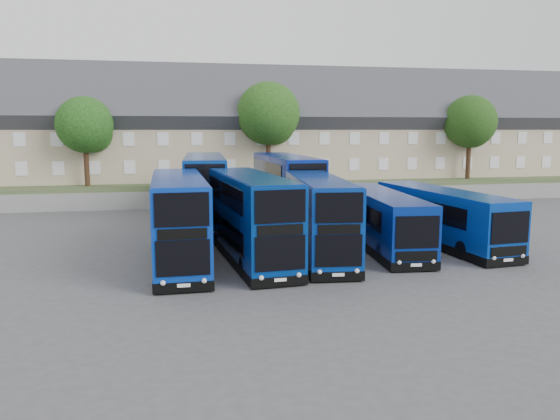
{
  "coord_description": "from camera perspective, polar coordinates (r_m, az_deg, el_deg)",
  "views": [
    {
      "loc": [
        -6.89,
        -24.34,
        6.86
      ],
      "look_at": [
        -0.72,
        6.47,
        2.2
      ],
      "focal_mm": 35.0,
      "sensor_mm": 36.0,
      "label": 1
    }
  ],
  "objects": [
    {
      "name": "ground",
      "position": [
        26.21,
        4.35,
        -6.76
      ],
      "size": [
        120.0,
        120.0,
        0.0
      ],
      "primitive_type": "plane",
      "color": "#424347",
      "rests_on": "ground"
    },
    {
      "name": "retaining_wall",
      "position": [
        49.21,
        -3.19,
        1.29
      ],
      "size": [
        70.0,
        0.4,
        1.5
      ],
      "primitive_type": "cube",
      "color": "slate",
      "rests_on": "ground"
    },
    {
      "name": "earth_bank",
      "position": [
        59.03,
        -4.58,
        2.71
      ],
      "size": [
        80.0,
        20.0,
        2.0
      ],
      "primitive_type": "cube",
      "color": "#3B4A2A",
      "rests_on": "ground"
    },
    {
      "name": "terrace_row",
      "position": [
        55.85,
        2.04,
        8.16
      ],
      "size": [
        66.0,
        10.4,
        11.2
      ],
      "color": "tan",
      "rests_on": "earth_bank"
    },
    {
      "name": "dd_front_left",
      "position": [
        28.39,
        -10.52,
        -1.18
      ],
      "size": [
        2.7,
        11.25,
        4.46
      ],
      "rotation": [
        0.0,
        0.0,
        0.01
      ],
      "color": "#0931A7",
      "rests_on": "ground"
    },
    {
      "name": "dd_front_mid",
      "position": [
        28.71,
        -3.1,
        -0.92
      ],
      "size": [
        3.53,
        11.43,
        4.47
      ],
      "rotation": [
        0.0,
        0.0,
        0.09
      ],
      "color": "navy",
      "rests_on": "ground"
    },
    {
      "name": "dd_front_right",
      "position": [
        29.51,
        4.07,
        -0.88
      ],
      "size": [
        3.51,
        10.9,
        4.26
      ],
      "rotation": [
        0.0,
        0.0,
        -0.1
      ],
      "color": "navy",
      "rests_on": "ground"
    },
    {
      "name": "dd_rear_left",
      "position": [
        40.49,
        -7.88,
        2.05
      ],
      "size": [
        3.48,
        12.46,
        4.9
      ],
      "rotation": [
        0.0,
        0.0,
        -0.05
      ],
      "color": "navy",
      "rests_on": "ground"
    },
    {
      "name": "dd_rear_right",
      "position": [
        41.0,
        0.63,
        2.19
      ],
      "size": [
        3.11,
        12.33,
        4.88
      ],
      "rotation": [
        0.0,
        0.0,
        0.02
      ],
      "color": "navy",
      "rests_on": "ground"
    },
    {
      "name": "coach_east_a",
      "position": [
        32.34,
        10.51,
        -1.1
      ],
      "size": [
        3.47,
        11.96,
        3.22
      ],
      "rotation": [
        0.0,
        0.0,
        -0.09
      ],
      "color": "navy",
      "rests_on": "ground"
    },
    {
      "name": "coach_east_b",
      "position": [
        34.11,
        16.53,
        -0.77
      ],
      "size": [
        3.61,
        12.18,
        3.28
      ],
      "rotation": [
        0.0,
        0.0,
        0.09
      ],
      "color": "#083195",
      "rests_on": "ground"
    },
    {
      "name": "tree_west",
      "position": [
        49.92,
        -19.55,
        8.17
      ],
      "size": [
        4.8,
        4.8,
        7.65
      ],
      "color": "#382314",
      "rests_on": "earth_bank"
    },
    {
      "name": "tree_mid",
      "position": [
        50.76,
        -1.09,
        9.8
      ],
      "size": [
        5.76,
        5.76,
        9.18
      ],
      "color": "#382314",
      "rests_on": "earth_bank"
    },
    {
      "name": "tree_east",
      "position": [
        57.33,
        19.32,
        8.5
      ],
      "size": [
        5.12,
        5.12,
        8.16
      ],
      "color": "#382314",
      "rests_on": "earth_bank"
    },
    {
      "name": "tree_far",
      "position": [
        66.43,
        20.75,
        8.64
      ],
      "size": [
        5.44,
        5.44,
        8.67
      ],
      "color": "#382314",
      "rests_on": "earth_bank"
    }
  ]
}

